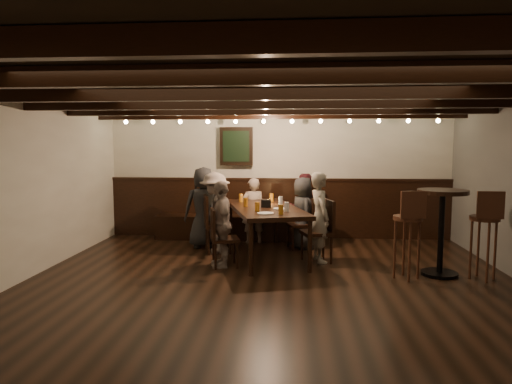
# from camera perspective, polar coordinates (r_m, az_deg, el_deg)

# --- Properties ---
(room) EXTENTS (7.00, 7.00, 7.00)m
(room) POSITION_cam_1_polar(r_m,az_deg,el_deg) (7.51, 0.36, 0.52)
(room) COLOR black
(room) RESTS_ON ground
(dining_table) EXTENTS (1.50, 2.32, 0.80)m
(dining_table) POSITION_cam_1_polar(r_m,az_deg,el_deg) (7.21, 1.17, -2.39)
(dining_table) COLOR black
(dining_table) RESTS_ON floor
(chair_left_near) EXTENTS (0.54, 0.54, 0.96)m
(chair_left_near) POSITION_cam_1_polar(r_m,az_deg,el_deg) (7.61, -4.89, -5.36)
(chair_left_near) COLOR black
(chair_left_near) RESTS_ON floor
(chair_left_far) EXTENTS (0.48, 0.48, 0.85)m
(chair_left_far) POSITION_cam_1_polar(r_m,az_deg,el_deg) (6.74, -4.04, -7.11)
(chair_left_far) COLOR black
(chair_left_far) RESTS_ON floor
(chair_right_near) EXTENTS (0.50, 0.50, 0.88)m
(chair_right_near) POSITION_cam_1_polar(r_m,az_deg,el_deg) (7.90, 5.59, -5.13)
(chair_right_near) COLOR black
(chair_right_near) RESTS_ON floor
(chair_right_far) EXTENTS (0.53, 0.53, 0.95)m
(chair_right_far) POSITION_cam_1_polar(r_m,az_deg,el_deg) (7.05, 7.71, -6.33)
(chair_right_far) COLOR black
(chair_right_far) RESTS_ON floor
(person_bench_left) EXTENTS (0.78, 0.61, 1.40)m
(person_bench_left) POSITION_cam_1_polar(r_m,az_deg,el_deg) (7.97, -6.55, -1.90)
(person_bench_left) COLOR #28292B
(person_bench_left) RESTS_ON floor
(person_bench_centre) EXTENTS (0.49, 0.39, 1.19)m
(person_bench_centre) POSITION_cam_1_polar(r_m,az_deg,el_deg) (8.25, -0.37, -2.34)
(person_bench_centre) COLOR gray
(person_bench_centre) RESTS_ON floor
(person_bench_right) EXTENTS (0.72, 0.63, 1.27)m
(person_bench_right) POSITION_cam_1_polar(r_m,az_deg,el_deg) (8.31, 5.93, -2.03)
(person_bench_right) COLOR #521C24
(person_bench_right) RESTS_ON floor
(person_left_near) EXTENTS (0.71, 0.96, 1.33)m
(person_left_near) POSITION_cam_1_polar(r_m,az_deg,el_deg) (7.54, -5.14, -2.58)
(person_left_near) COLOR gray
(person_left_near) RESTS_ON floor
(person_left_far) EXTENTS (0.50, 0.80, 1.27)m
(person_left_far) POSITION_cam_1_polar(r_m,az_deg,el_deg) (6.67, -4.33, -4.01)
(person_left_far) COLOR gray
(person_left_far) RESTS_ON floor
(person_right_near) EXTENTS (0.54, 0.68, 1.23)m
(person_right_near) POSITION_cam_1_polar(r_m,az_deg,el_deg) (7.85, 5.84, -2.64)
(person_right_near) COLOR #252628
(person_right_near) RESTS_ON floor
(person_right_far) EXTENTS (0.45, 0.57, 1.38)m
(person_right_far) POSITION_cam_1_polar(r_m,az_deg,el_deg) (6.99, 7.99, -3.13)
(person_right_far) COLOR gray
(person_right_far) RESTS_ON floor
(pint_a) EXTENTS (0.07, 0.07, 0.14)m
(pint_a) POSITION_cam_1_polar(r_m,az_deg,el_deg) (7.82, -1.91, -0.73)
(pint_a) COLOR #BF7219
(pint_a) RESTS_ON dining_table
(pint_b) EXTENTS (0.07, 0.07, 0.14)m
(pint_b) POSITION_cam_1_polar(r_m,az_deg,el_deg) (7.88, 1.95, -0.69)
(pint_b) COLOR #BF7219
(pint_b) RESTS_ON dining_table
(pint_c) EXTENTS (0.07, 0.07, 0.14)m
(pint_c) POSITION_cam_1_polar(r_m,az_deg,el_deg) (7.23, -1.32, -1.28)
(pint_c) COLOR #BF7219
(pint_c) RESTS_ON dining_table
(pint_d) EXTENTS (0.07, 0.07, 0.14)m
(pint_d) POSITION_cam_1_polar(r_m,az_deg,el_deg) (7.45, 3.11, -1.07)
(pint_d) COLOR silver
(pint_d) RESTS_ON dining_table
(pint_e) EXTENTS (0.07, 0.07, 0.14)m
(pint_e) POSITION_cam_1_polar(r_m,az_deg,el_deg) (6.71, 0.15, -1.85)
(pint_e) COLOR #BF7219
(pint_e) RESTS_ON dining_table
(pint_f) EXTENTS (0.07, 0.07, 0.14)m
(pint_f) POSITION_cam_1_polar(r_m,az_deg,el_deg) (6.71, 3.84, -1.87)
(pint_f) COLOR silver
(pint_f) RESTS_ON dining_table
(pint_g) EXTENTS (0.07, 0.07, 0.14)m
(pint_g) POSITION_cam_1_polar(r_m,az_deg,el_deg) (6.43, 3.12, -2.20)
(pint_g) COLOR #BF7219
(pint_g) RESTS_ON dining_table
(plate_near) EXTENTS (0.24, 0.24, 0.01)m
(plate_near) POSITION_cam_1_polar(r_m,az_deg,el_deg) (6.49, 1.19, -2.67)
(plate_near) COLOR white
(plate_near) RESTS_ON dining_table
(plate_far) EXTENTS (0.24, 0.24, 0.01)m
(plate_far) POSITION_cam_1_polar(r_m,az_deg,el_deg) (6.95, 3.15, -2.10)
(plate_far) COLOR white
(plate_far) RESTS_ON dining_table
(condiment_caddy) EXTENTS (0.15, 0.10, 0.12)m
(condiment_caddy) POSITION_cam_1_polar(r_m,az_deg,el_deg) (7.14, 1.26, -1.45)
(condiment_caddy) COLOR black
(condiment_caddy) RESTS_ON dining_table
(candle) EXTENTS (0.05, 0.05, 0.05)m
(candle) POSITION_cam_1_polar(r_m,az_deg,el_deg) (7.51, 1.59, -1.35)
(candle) COLOR beige
(candle) RESTS_ON dining_table
(high_top_table) EXTENTS (0.66, 0.66, 1.18)m
(high_top_table) POSITION_cam_1_polar(r_m,az_deg,el_deg) (6.68, 22.19, -3.19)
(high_top_table) COLOR black
(high_top_table) RESTS_ON floor
(bar_stool_left) EXTENTS (0.38, 0.40, 1.20)m
(bar_stool_left) POSITION_cam_1_polar(r_m,az_deg,el_deg) (6.41, 18.35, -6.43)
(bar_stool_left) COLOR #3A1E12
(bar_stool_left) RESTS_ON floor
(bar_stool_right) EXTENTS (0.38, 0.39, 1.20)m
(bar_stool_right) POSITION_cam_1_polar(r_m,az_deg,el_deg) (6.76, 26.54, -6.11)
(bar_stool_right) COLOR #3A1E12
(bar_stool_right) RESTS_ON floor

